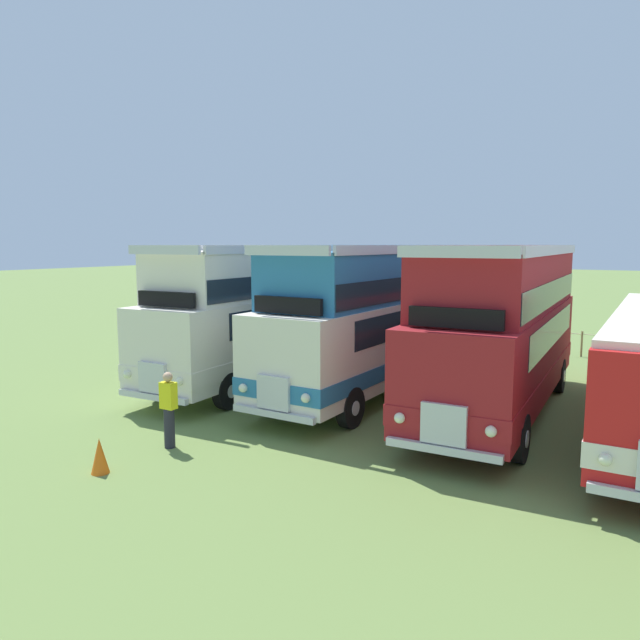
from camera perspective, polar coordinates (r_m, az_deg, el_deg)
bus_first_in_row at (r=20.16m, az=-4.81°, el=1.09°), size 2.89×11.18×4.52m
bus_second_in_row at (r=18.31m, az=5.58°, el=0.45°), size 2.83×10.86×4.52m
bus_third_in_row at (r=16.49m, az=17.20°, el=-0.62°), size 2.82×10.38×4.52m
cone_far_end at (r=12.83m, az=-20.51°, el=-12.18°), size 0.36×0.36×0.72m
marshal_person at (r=13.74m, az=-14.40°, el=-8.34°), size 0.36×0.24×1.73m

